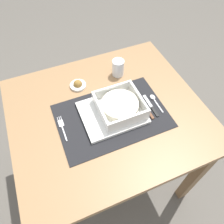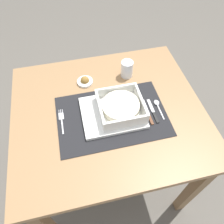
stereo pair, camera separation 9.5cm
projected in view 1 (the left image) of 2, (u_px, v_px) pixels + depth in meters
name	position (u px, v px, depth m)	size (l,w,h in m)	color
ground_plane	(109.00, 171.00, 1.57)	(6.00, 6.00, 0.00)	#59544C
dining_table	(107.00, 124.00, 1.08)	(0.87, 0.77, 0.72)	#936D47
placemat	(112.00, 116.00, 0.97)	(0.48, 0.32, 0.00)	black
serving_plate	(112.00, 113.00, 0.97)	(0.27, 0.22, 0.02)	white
porridge_bowl	(120.00, 106.00, 0.95)	(0.19, 0.19, 0.06)	white
fork	(62.00, 126.00, 0.93)	(0.02, 0.13, 0.00)	silver
spoon	(154.00, 99.00, 1.02)	(0.02, 0.11, 0.01)	silver
butter_knife	(152.00, 107.00, 0.99)	(0.01, 0.13, 0.01)	black
bread_knife	(147.00, 109.00, 0.99)	(0.01, 0.14, 0.01)	#59331E
drinking_glass	(118.00, 68.00, 1.10)	(0.06, 0.06, 0.09)	white
condiment_saucer	(78.00, 85.00, 1.07)	(0.08, 0.08, 0.04)	white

